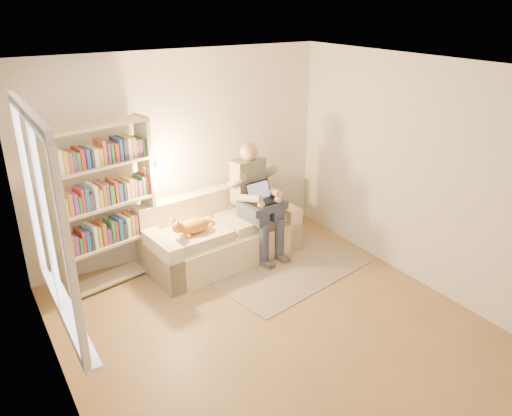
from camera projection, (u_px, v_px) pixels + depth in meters
floor at (279, 333)px, 5.08m from camera, size 4.50×4.50×0.00m
ceiling at (285, 71)px, 4.06m from camera, size 4.00×4.50×0.02m
wall_left at (54, 276)px, 3.60m from camera, size 0.02×4.50×2.60m
wall_right at (430, 178)px, 5.54m from camera, size 0.02×4.50×2.60m
wall_back at (181, 156)px, 6.33m from camera, size 4.00×0.02×2.60m
wall_front at (508, 354)px, 2.81m from camera, size 4.00×0.02×2.60m
window at (54, 254)px, 3.75m from camera, size 0.12×1.52×1.69m
sofa at (220, 236)px, 6.45m from camera, size 2.05×1.08×0.84m
person at (255, 194)px, 6.38m from camera, size 0.47×0.70×1.48m
cat at (192, 226)px, 5.96m from camera, size 0.61×0.26×0.22m
blanket at (263, 204)px, 6.32m from camera, size 0.57×0.48×0.09m
laptop at (263, 196)px, 6.29m from camera, size 0.38×0.33×0.30m
bookshelf at (105, 198)px, 5.61m from camera, size 1.32×0.52×1.93m
rug at (291, 269)px, 6.26m from camera, size 2.12×1.49×0.01m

